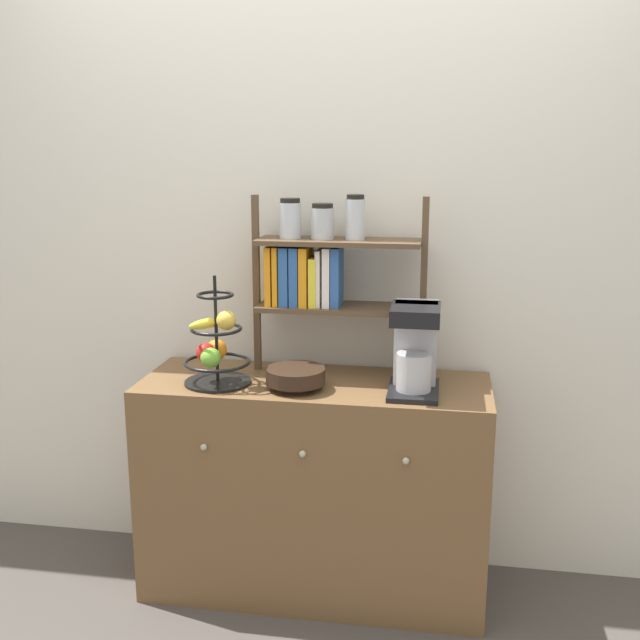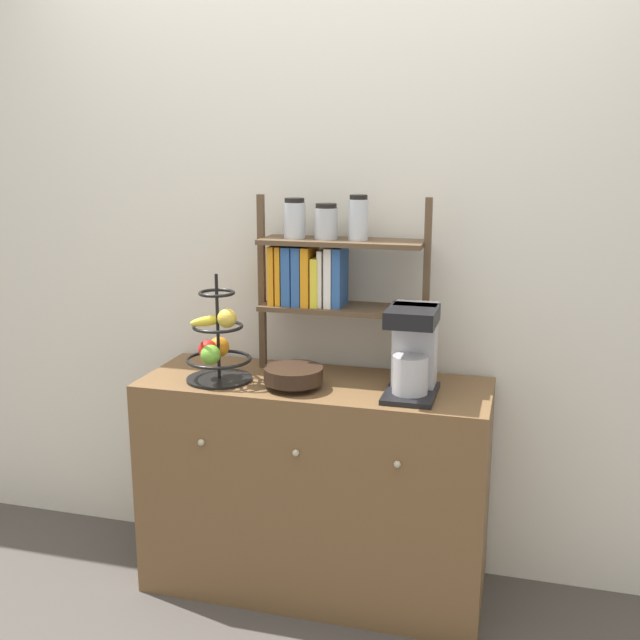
% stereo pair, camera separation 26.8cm
% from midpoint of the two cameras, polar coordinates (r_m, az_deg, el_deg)
% --- Properties ---
extents(ground_plane, '(12.00, 12.00, 0.00)m').
position_cam_midpoint_polar(ground_plane, '(2.91, 1.10, -21.86)').
color(ground_plane, '#47423D').
extents(wall_back, '(7.00, 0.05, 2.60)m').
position_cam_midpoint_polar(wall_back, '(2.90, 3.72, 5.81)').
color(wall_back, silver).
rests_on(wall_back, ground_plane).
extents(sideboard, '(1.28, 0.48, 0.83)m').
position_cam_midpoint_polar(sideboard, '(2.90, 2.31, -12.57)').
color(sideboard, brown).
rests_on(sideboard, ground_plane).
extents(coffee_maker, '(0.17, 0.26, 0.31)m').
position_cam_midpoint_polar(coffee_maker, '(2.61, 10.04, -2.25)').
color(coffee_maker, black).
rests_on(coffee_maker, sideboard).
extents(fruit_stand, '(0.24, 0.24, 0.40)m').
position_cam_midpoint_polar(fruit_stand, '(2.73, -5.09, -2.01)').
color(fruit_stand, black).
rests_on(fruit_stand, sideboard).
extents(wooden_bowl, '(0.21, 0.21, 0.08)m').
position_cam_midpoint_polar(wooden_bowl, '(2.66, 0.85, -4.32)').
color(wooden_bowl, black).
rests_on(wooden_bowl, sideboard).
extents(shelf_hutch, '(0.65, 0.20, 0.67)m').
position_cam_midpoint_polar(shelf_hutch, '(2.77, 2.91, 4.06)').
color(shelf_hutch, brown).
rests_on(shelf_hutch, sideboard).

